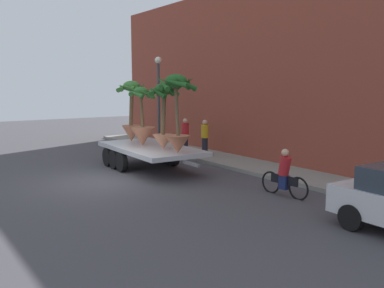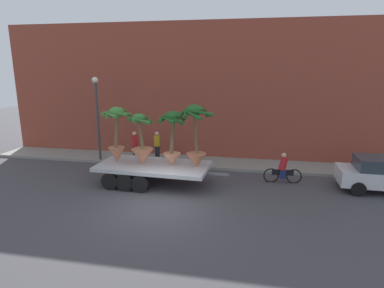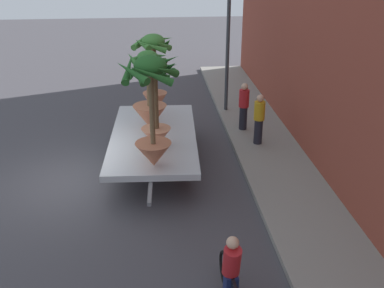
# 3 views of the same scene
# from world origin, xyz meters

# --- Properties ---
(ground_plane) EXTENTS (60.00, 60.00, 0.00)m
(ground_plane) POSITION_xyz_m (0.00, 0.00, 0.00)
(ground_plane) COLOR #423F44
(sidewalk) EXTENTS (24.00, 2.20, 0.15)m
(sidewalk) POSITION_xyz_m (0.00, 6.10, 0.07)
(sidewalk) COLOR gray
(sidewalk) RESTS_ON ground
(building_facade) EXTENTS (24.00, 1.20, 8.12)m
(building_facade) POSITION_xyz_m (0.00, 7.80, 4.06)
(building_facade) COLOR brown
(building_facade) RESTS_ON ground
(flatbed_trailer) EXTENTS (6.36, 2.81, 0.98)m
(flatbed_trailer) POSITION_xyz_m (-1.23, 2.36, 0.76)
(flatbed_trailer) COLOR #B7BABF
(flatbed_trailer) RESTS_ON ground
(potted_palm_rear) EXTENTS (1.71, 1.67, 2.92)m
(potted_palm_rear) POSITION_xyz_m (1.06, 2.33, 2.49)
(potted_palm_rear) COLOR #B26647
(potted_palm_rear) RESTS_ON flatbed_trailer
(potted_palm_middle) EXTENTS (1.29, 1.34, 2.45)m
(potted_palm_middle) POSITION_xyz_m (-1.52, 2.27, 1.88)
(potted_palm_middle) COLOR #C17251
(potted_palm_middle) RESTS_ON flatbed_trailer
(potted_palm_front) EXTENTS (1.34, 1.47, 2.59)m
(potted_palm_front) POSITION_xyz_m (-0.06, 2.42, 2.37)
(potted_palm_front) COLOR tan
(potted_palm_front) RESTS_ON flatbed_trailer
(potted_palm_extra) EXTENTS (1.37, 1.41, 2.71)m
(potted_palm_extra) POSITION_xyz_m (-2.85, 2.45, 2.42)
(potted_palm_extra) COLOR #C17251
(potted_palm_extra) RESTS_ON flatbed_trailer
(cyclist) EXTENTS (1.84, 0.37, 1.54)m
(cyclist) POSITION_xyz_m (5.14, 3.71, 0.67)
(cyclist) COLOR black
(cyclist) RESTS_ON ground
(pedestrian_near_gate) EXTENTS (0.36, 0.36, 1.71)m
(pedestrian_near_gate) POSITION_xyz_m (-1.88, 5.84, 1.04)
(pedestrian_near_gate) COLOR black
(pedestrian_near_gate) RESTS_ON sidewalk
(pedestrian_far_left) EXTENTS (0.36, 0.36, 1.71)m
(pedestrian_far_left) POSITION_xyz_m (-3.17, 5.58, 1.04)
(pedestrian_far_left) COLOR black
(pedestrian_far_left) RESTS_ON sidewalk
(street_lamp) EXTENTS (0.36, 0.36, 4.83)m
(street_lamp) POSITION_xyz_m (-5.26, 5.30, 3.23)
(street_lamp) COLOR #383D42
(street_lamp) RESTS_ON sidewalk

